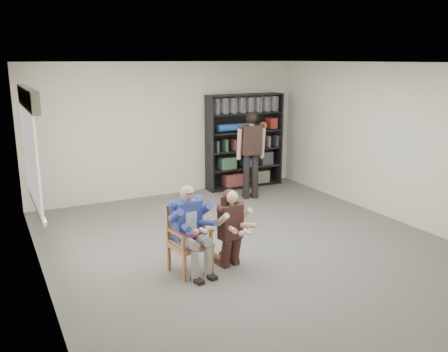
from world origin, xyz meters
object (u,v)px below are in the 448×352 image
seated_man (190,229)px  standing_man (251,156)px  kneeling_woman (232,229)px  armchair (190,239)px  bookshelf (245,141)px

seated_man → standing_man: (2.53, 2.68, 0.29)m
kneeling_woman → armchair: bearing=159.4°
standing_man → kneeling_woman: bearing=-110.6°
seated_man → bookshelf: bearing=42.2°
bookshelf → standing_man: bookshelf is taller
armchair → bookshelf: size_ratio=0.45×
seated_man → kneeling_woman: (0.58, -0.12, -0.05)m
bookshelf → standing_man: 0.97m
bookshelf → kneeling_woman: bearing=-121.9°
kneeling_woman → standing_man: bearing=46.2°
armchair → bookshelf: bookshelf is taller
armchair → kneeling_woman: size_ratio=0.84×
armchair → kneeling_woman: kneeling_woman is taller
kneeling_woman → bookshelf: bearing=49.2°
armchair → seated_man: seated_man is taller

